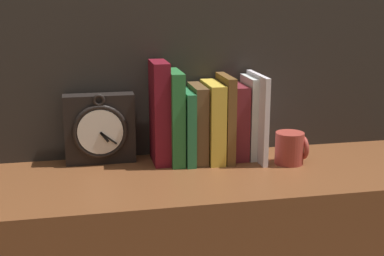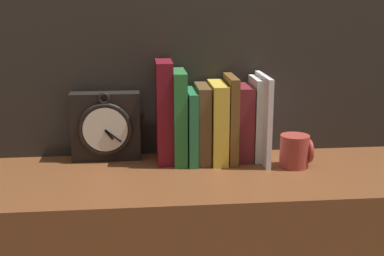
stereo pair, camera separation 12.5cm
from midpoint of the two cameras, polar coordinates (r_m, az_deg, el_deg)
name	(u,v)px [view 1 (the left image)]	position (r m, az deg, el deg)	size (l,w,h in m)	color
clock	(100,129)	(1.38, -12.37, -0.13)	(0.18, 0.07, 0.18)	black
book_slot0_maroon	(160,113)	(1.35, -6.10, 1.61)	(0.04, 0.11, 0.26)	maroon
book_slot1_green	(175,117)	(1.35, -4.50, 1.12)	(0.03, 0.13, 0.23)	#2A7437
book_slot2_green	(187,126)	(1.36, -3.16, 0.14)	(0.02, 0.13, 0.19)	#287344
book_slot3_brown	(198,123)	(1.36, -2.01, 0.47)	(0.03, 0.12, 0.20)	brown
book_slot4_yellow	(213,122)	(1.36, -0.38, 0.63)	(0.04, 0.13, 0.20)	gold
book_slot5_brown	(225,118)	(1.37, 0.99, 1.05)	(0.02, 0.13, 0.22)	brown
book_slot6_maroon	(237,121)	(1.39, 2.23, 0.68)	(0.04, 0.11, 0.19)	maroon
book_slot7_white	(248,117)	(1.40, 3.52, 1.14)	(0.02, 0.11, 0.21)	silver
book_slot8_white	(257,117)	(1.38, 4.38, 1.15)	(0.01, 0.16, 0.22)	white
mug	(291,148)	(1.36, 7.93, -2.17)	(0.08, 0.07, 0.08)	#9E382D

